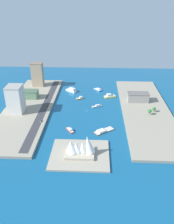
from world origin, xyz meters
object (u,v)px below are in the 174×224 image
object	(u,v)px
apartment_midrise_tan	(37,75)
catamaran_blue	(98,90)
ferry_white_commuter	(72,90)
sedan_silver	(41,121)
tugboat_red	(70,130)
water_taxi_orange	(80,98)
hotel_broad_white	(15,99)
carpark_squat_concrete	(138,97)
barge_flat_brown	(103,131)
traffic_light_waterfront	(46,111)
taxi_yellow_cab	(47,105)
terminal_long_green	(26,94)
ferry_yellow_fast	(110,96)
yacht_sleek_gray	(97,106)
opera_landmark	(80,147)

from	to	relation	value
apartment_midrise_tan	catamaran_blue	bearing A→B (deg)	174.86
ferry_white_commuter	sedan_silver	distance (m)	118.68
catamaran_blue	tugboat_red	distance (m)	144.59
water_taxi_orange	hotel_broad_white	xyz separation A→B (m)	(88.32, 55.44, 21.58)
hotel_broad_white	carpark_squat_concrete	xyz separation A→B (m)	(-182.05, -44.00, -12.78)
barge_flat_brown	traffic_light_waterfront	xyz separation A→B (m)	(81.32, -39.79, 6.50)
apartment_midrise_tan	taxi_yellow_cab	distance (m)	93.33
terminal_long_green	traffic_light_waterfront	size ratio (longest dim) A/B	6.21
ferry_yellow_fast	barge_flat_brown	size ratio (longest dim) A/B	0.77
ferry_white_commuter	apartment_midrise_tan	bearing A→B (deg)	-16.01
barge_flat_brown	tugboat_red	distance (m)	42.63
ferry_yellow_fast	tugboat_red	distance (m)	123.21
traffic_light_waterfront	yacht_sleek_gray	bearing A→B (deg)	-156.43
ferry_yellow_fast	opera_landmark	bearing A→B (deg)	76.12
ferry_white_commuter	sedan_silver	size ratio (longest dim) A/B	4.25
carpark_squat_concrete	sedan_silver	bearing A→B (deg)	27.09
ferry_yellow_fast	apartment_midrise_tan	size ratio (longest dim) A/B	0.49
ferry_yellow_fast	catamaran_blue	xyz separation A→B (m)	(20.07, -30.20, -0.63)
carpark_squat_concrete	barge_flat_brown	bearing A→B (deg)	57.41
sedan_silver	water_taxi_orange	bearing A→B (deg)	-119.42
taxi_yellow_cab	sedan_silver	size ratio (longest dim) A/B	0.88
ferry_yellow_fast	taxi_yellow_cab	world-z (taller)	ferry_yellow_fast
water_taxi_orange	hotel_broad_white	bearing A→B (deg)	32.12
yacht_sleek_gray	traffic_light_waterfront	world-z (taller)	traffic_light_waterfront
tugboat_red	opera_landmark	distance (m)	52.74
catamaran_blue	traffic_light_waterfront	xyz separation A→B (m)	(74.21, 100.13, 6.21)
sedan_silver	traffic_light_waterfront	distance (m)	23.51
ferry_white_commuter	hotel_broad_white	xyz separation A→B (m)	(70.96, 86.86, 20.27)
tugboat_red	ferry_yellow_fast	bearing A→B (deg)	-116.82
tugboat_red	sedan_silver	world-z (taller)	sedan_silver
catamaran_blue	barge_flat_brown	distance (m)	140.11
catamaran_blue	ferry_white_commuter	bearing A→B (deg)	10.00
apartment_midrise_tan	traffic_light_waterfront	distance (m)	117.40
catamaran_blue	apartment_midrise_tan	world-z (taller)	apartment_midrise_tan
water_taxi_orange	taxi_yellow_cab	xyz separation A→B (m)	(48.66, 35.26, 2.67)
tugboat_red	carpark_squat_concrete	bearing A→B (deg)	-138.15
ferry_yellow_fast	barge_flat_brown	xyz separation A→B (m)	(12.96, 109.72, -0.92)
barge_flat_brown	hotel_broad_white	size ratio (longest dim) A/B	0.70
terminal_long_green	hotel_broad_white	world-z (taller)	hotel_broad_white
catamaran_blue	tugboat_red	xyz separation A→B (m)	(35.51, 140.16, -0.02)
ferry_yellow_fast	sedan_silver	world-z (taller)	ferry_yellow_fast
yacht_sleek_gray	sedan_silver	bearing A→B (deg)	35.96
opera_landmark	traffic_light_waterfront	bearing A→B (deg)	-58.45
hotel_broad_white	apartment_midrise_tan	distance (m)	105.43
catamaran_blue	ferry_white_commuter	world-z (taller)	ferry_white_commuter
yacht_sleek_gray	catamaran_blue	size ratio (longest dim) A/B	0.98
catamaran_blue	terminal_long_green	world-z (taller)	terminal_long_green
tugboat_red	sedan_silver	xyz separation A→B (m)	(41.46, -16.94, 2.81)
sedan_silver	opera_landmark	bearing A→B (deg)	131.01
catamaran_blue	apartment_midrise_tan	xyz separation A→B (m)	(111.08, -9.99, 23.44)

